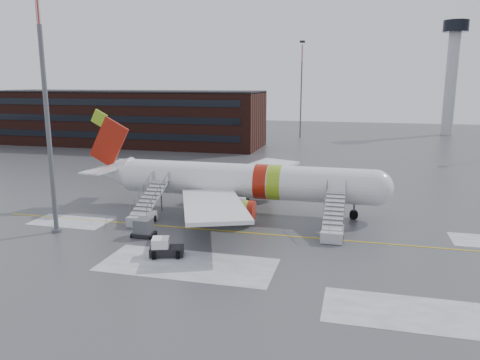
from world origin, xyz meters
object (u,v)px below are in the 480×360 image
(airliner, at_px, (236,181))
(airstair_aft, at_px, (145,212))
(airstair_fwd, at_px, (333,226))
(pushback_tug, at_px, (165,248))
(light_mast_near, at_px, (46,100))
(uld_container, at_px, (144,228))

(airliner, height_order, airstair_aft, airliner)
(airstair_fwd, xyz_separation_m, pushback_tug, (-13.37, -8.55, -0.37))
(pushback_tug, bearing_deg, airliner, 81.56)
(airliner, distance_m, light_mast_near, 21.16)
(airstair_fwd, relative_size, pushback_tug, 2.50)
(uld_container, distance_m, light_mast_near, 14.80)
(airstair_aft, relative_size, pushback_tug, 2.50)
(uld_container, bearing_deg, airstair_aft, 113.85)
(pushback_tug, xyz_separation_m, uld_container, (-3.93, 4.20, 0.09))
(airstair_fwd, xyz_separation_m, airstair_aft, (-19.22, 0.00, 0.00))
(uld_container, relative_size, light_mast_near, 0.09)
(light_mast_near, bearing_deg, airstair_aft, 37.14)
(airstair_aft, relative_size, uld_container, 3.71)
(airliner, bearing_deg, uld_container, -119.54)
(airstair_fwd, height_order, uld_container, airstair_fwd)
(pushback_tug, bearing_deg, airstair_aft, 124.41)
(airstair_fwd, relative_size, airstair_aft, 1.00)
(airstair_fwd, bearing_deg, light_mast_near, -168.71)
(airliner, bearing_deg, airstair_aft, -141.07)
(airstair_fwd, distance_m, pushback_tug, 15.87)
(airstair_aft, bearing_deg, airstair_fwd, 0.00)
(airliner, distance_m, uld_container, 12.79)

